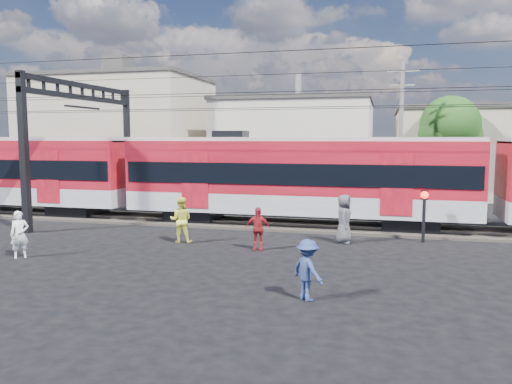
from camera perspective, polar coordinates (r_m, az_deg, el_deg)
ground at (r=16.33m, az=-4.37°, el=-8.53°), size 120.00×120.00×0.00m
track_bed at (r=23.86m, az=1.83°, el=-3.64°), size 70.00×3.40×0.12m
rail_near at (r=23.12m, az=1.42°, el=-3.66°), size 70.00×0.12×0.12m
rail_far at (r=24.56m, az=2.21°, el=-3.08°), size 70.00×0.12×0.12m
commuter_train at (r=23.31m, az=5.17°, el=1.90°), size 50.30×3.08×4.17m
catenary at (r=26.77m, az=-16.71°, el=8.09°), size 70.00×9.30×7.52m
building_west at (r=44.78m, az=-15.29°, el=6.68°), size 14.28×10.20×9.30m
building_midwest at (r=42.54m, az=4.80°, el=5.56°), size 12.24×12.24×7.30m
utility_pole_mid at (r=29.96m, az=16.22°, el=6.73°), size 1.80×0.24×8.50m
tree_near at (r=33.29m, az=21.59°, el=6.69°), size 3.82×3.64×6.72m
pedestrian_a at (r=19.16m, az=-25.40°, el=-4.40°), size 0.71×0.69×1.64m
pedestrian_b at (r=20.00m, az=-8.58°, el=-3.17°), size 1.02×0.87×1.82m
pedestrian_c at (r=12.96m, az=5.91°, el=-8.86°), size 1.16×1.11×1.58m
pedestrian_d at (r=18.46m, az=0.18°, el=-4.22°), size 0.97×0.47×1.61m
pedestrian_e at (r=19.96m, az=10.03°, el=-3.04°), size 0.63×0.96×1.94m
crossing_signal at (r=20.82m, az=18.67°, el=-1.56°), size 0.30×0.30×2.09m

